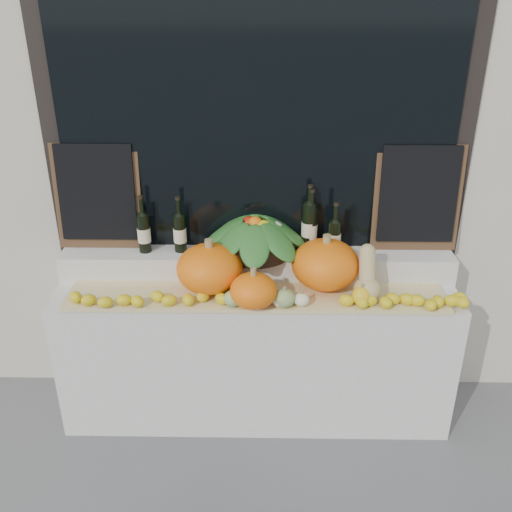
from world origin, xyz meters
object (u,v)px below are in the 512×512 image
at_px(pumpkin_left, 210,268).
at_px(produce_bowl, 255,235).
at_px(pumpkin_right, 325,264).
at_px(butternut_squash, 367,278).
at_px(wine_bottle_tall, 309,227).

xyz_separation_m(pumpkin_left, produce_bowl, (0.25, 0.21, 0.11)).
relative_size(pumpkin_left, produce_bowl, 0.57).
distance_m(pumpkin_right, butternut_squash, 0.25).
height_order(pumpkin_right, butternut_squash, butternut_squash).
bearing_deg(pumpkin_right, wine_bottle_tall, 113.26).
bearing_deg(butternut_squash, produce_bowl, 155.63).
height_order(produce_bowl, wine_bottle_tall, wine_bottle_tall).
bearing_deg(pumpkin_left, butternut_squash, -4.67).
height_order(pumpkin_right, produce_bowl, produce_bowl).
xyz_separation_m(pumpkin_right, butternut_squash, (0.22, -0.12, -0.02)).
distance_m(pumpkin_left, butternut_squash, 0.86).
xyz_separation_m(pumpkin_right, produce_bowl, (-0.40, 0.16, 0.11)).
bearing_deg(pumpkin_left, wine_bottle_tall, 24.31).
bearing_deg(pumpkin_right, produce_bowl, 158.52).
bearing_deg(pumpkin_left, pumpkin_right, 4.54).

